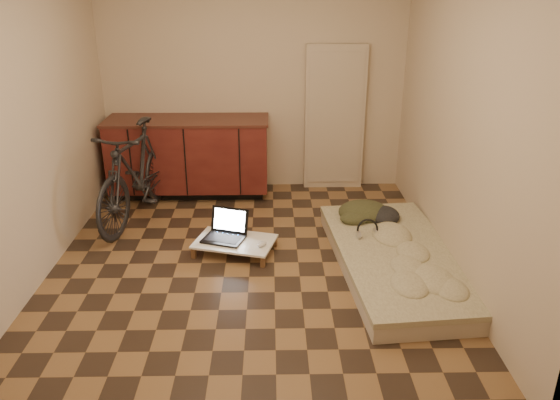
{
  "coord_description": "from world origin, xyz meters",
  "views": [
    {
      "loc": [
        0.19,
        -4.35,
        2.4
      ],
      "look_at": [
        0.27,
        0.15,
        0.55
      ],
      "focal_mm": 35.0,
      "sensor_mm": 36.0,
      "label": 1
    }
  ],
  "objects_px": {
    "bicycle": "(136,168)",
    "lap_desk": "(235,242)",
    "laptop": "(226,233)",
    "futon": "(397,259)"
  },
  "relations": [
    {
      "from": "bicycle",
      "to": "laptop",
      "type": "distance_m",
      "value": 1.27
    },
    {
      "from": "futon",
      "to": "laptop",
      "type": "height_order",
      "value": "laptop"
    },
    {
      "from": "bicycle",
      "to": "lap_desk",
      "type": "relative_size",
      "value": 2.14
    },
    {
      "from": "futon",
      "to": "lap_desk",
      "type": "distance_m",
      "value": 1.49
    },
    {
      "from": "bicycle",
      "to": "lap_desk",
      "type": "distance_m",
      "value": 1.39
    },
    {
      "from": "bicycle",
      "to": "laptop",
      "type": "xyz_separation_m",
      "value": [
        0.96,
        -0.72,
        -0.4
      ]
    },
    {
      "from": "futon",
      "to": "lap_desk",
      "type": "relative_size",
      "value": 2.65
    },
    {
      "from": "futon",
      "to": "laptop",
      "type": "bearing_deg",
      "value": 160.11
    },
    {
      "from": "bicycle",
      "to": "lap_desk",
      "type": "height_order",
      "value": "bicycle"
    },
    {
      "from": "lap_desk",
      "to": "laptop",
      "type": "height_order",
      "value": "laptop"
    }
  ]
}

